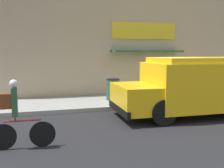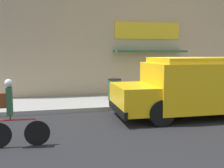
% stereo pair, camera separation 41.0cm
% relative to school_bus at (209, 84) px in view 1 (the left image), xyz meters
% --- Properties ---
extents(ground_plane, '(70.00, 70.00, 0.00)m').
position_rel_school_bus_xyz_m(ground_plane, '(-1.18, 1.47, -1.13)').
color(ground_plane, '#232326').
extents(sidewalk, '(28.00, 2.92, 0.16)m').
position_rel_school_bus_xyz_m(sidewalk, '(-1.18, 2.93, -1.05)').
color(sidewalk, '#999993').
rests_on(sidewalk, ground_plane).
extents(storefront, '(15.23, 1.06, 5.59)m').
position_rel_school_bus_xyz_m(storefront, '(-1.17, 4.53, 1.66)').
color(storefront, tan).
rests_on(storefront, ground_plane).
extents(school_bus, '(6.54, 2.81, 2.12)m').
position_rel_school_bus_xyz_m(school_bus, '(0.00, 0.00, 0.00)').
color(school_bus, yellow).
rests_on(school_bus, ground_plane).
extents(cyclist, '(1.55, 0.20, 1.69)m').
position_rel_school_bus_xyz_m(cyclist, '(-6.60, -1.83, -0.32)').
color(cyclist, black).
rests_on(cyclist, ground_plane).
extents(trash_bin, '(0.61, 0.61, 0.96)m').
position_rel_school_bus_xyz_m(trash_bin, '(-2.87, 2.93, -0.49)').
color(trash_bin, '#2D5138').
rests_on(trash_bin, sidewalk).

